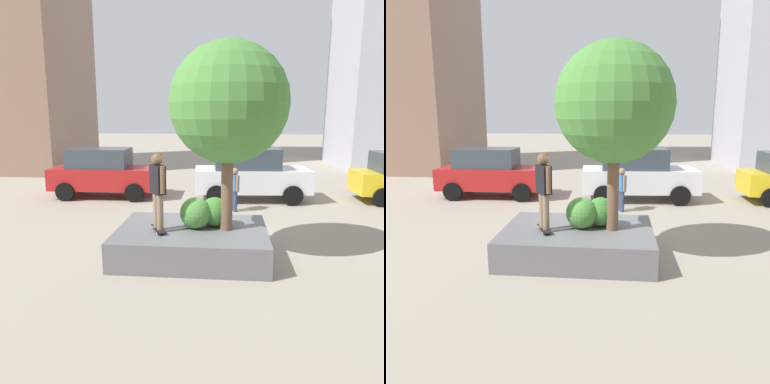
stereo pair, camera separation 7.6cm
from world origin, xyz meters
The scene contains 10 objects.
ground_plane centered at (0.00, 0.00, 0.00)m, with size 120.00×120.00×0.00m, color #9E9384.
planter_ledge centered at (-0.57, -0.40, 0.35)m, with size 3.63×2.76×0.70m, color slate.
plaza_tree centered at (0.27, -0.43, 3.66)m, with size 2.75×2.75×4.35m.
boxwood_shrub centered at (-0.48, -0.39, 1.08)m, with size 0.76×0.76×0.76m, color #4C8C3D.
hedge_clump centered at (-0.03, -0.17, 1.06)m, with size 0.73×0.73×0.73m, color #3D7A33.
skateboard centered at (-1.34, -0.73, 0.75)m, with size 0.50×0.82×0.07m.
skateboarder centered at (-1.34, -0.73, 1.80)m, with size 0.45×0.51×1.79m.
sedan_parked centered at (-4.91, 6.03, 1.04)m, with size 4.45×2.18×2.04m.
police_car centered at (1.18, 5.99, 1.07)m, with size 4.68×2.40×2.12m.
passerby_with_bag centered at (0.53, 4.05, 0.91)m, with size 0.32×0.50×1.57m.
Camera 2 is at (0.35, -9.18, 3.41)m, focal length 35.19 mm.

